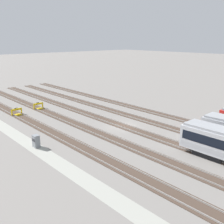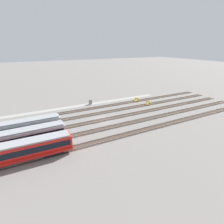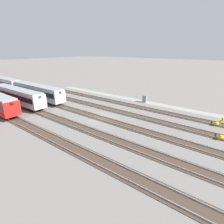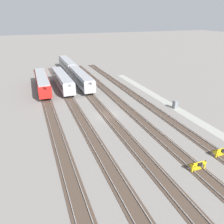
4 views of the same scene
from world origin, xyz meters
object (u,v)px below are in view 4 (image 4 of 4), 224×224
subway_car_front_row_right_inner (62,80)px  subway_car_front_row_centre (81,78)px  subway_car_front_row_leftmost (67,64)px  bumper_stop_near_inner_track (197,166)px  electrical_cabinet (175,105)px  subway_car_front_row_left_inner (42,82)px  bumper_stop_nearest_track (220,152)px

subway_car_front_row_right_inner → subway_car_front_row_centre: bearing=-90.0°
subway_car_front_row_leftmost → bumper_stop_near_inner_track: 58.20m
subway_car_front_row_centre → electrical_cabinet: (-21.96, -14.05, -1.24)m
electrical_cabinet → subway_car_front_row_leftmost: bearing=19.0°
subway_car_front_row_leftmost → subway_car_front_row_left_inner: bearing=152.8°
bumper_stop_nearest_track → electrical_cabinet: electrical_cabinet is taller
subway_car_front_row_right_inner → bumper_stop_near_inner_track: bearing=-165.9°
subway_car_front_row_centre → subway_car_front_row_right_inner: 4.84m
subway_car_front_row_right_inner → bumper_stop_near_inner_track: subway_car_front_row_right_inner is taller
subway_car_front_row_left_inner → subway_car_front_row_right_inner: same height
subway_car_front_row_leftmost → subway_car_front_row_left_inner: 21.32m
subway_car_front_row_left_inner → subway_car_front_row_right_inner: bearing=-90.0°
subway_car_front_row_left_inner → bumper_stop_nearest_track: subway_car_front_row_left_inner is taller
subway_car_front_row_leftmost → subway_car_front_row_left_inner: size_ratio=1.00×
subway_car_front_row_leftmost → subway_car_front_row_centre: 18.97m
bumper_stop_nearest_track → bumper_stop_near_inner_track: bearing=104.4°
subway_car_front_row_left_inner → bumper_stop_near_inner_track: bearing=-159.3°
subway_car_front_row_leftmost → subway_car_front_row_centre: same height
bumper_stop_nearest_track → bumper_stop_near_inner_track: same height
bumper_stop_near_inner_track → electrical_cabinet: 19.32m
subway_car_front_row_left_inner → subway_car_front_row_leftmost: bearing=-27.2°
subway_car_front_row_left_inner → bumper_stop_nearest_track: (-37.74, -19.63, -1.53)m
bumper_stop_near_inner_track → subway_car_front_row_centre: bearing=7.2°
subway_car_front_row_leftmost → subway_car_front_row_right_inner: (-18.97, 4.83, 0.00)m
subway_car_front_row_leftmost → subway_car_front_row_right_inner: size_ratio=1.00×
subway_car_front_row_right_inner → electrical_cabinet: (-21.96, -18.89, -1.24)m
subway_car_front_row_right_inner → bumper_stop_nearest_track: bearing=-158.7°
bumper_stop_near_inner_track → subway_car_front_row_leftmost: bearing=4.9°
subway_car_front_row_leftmost → electrical_cabinet: (-40.93, -14.06, -1.24)m
subway_car_front_row_leftmost → subway_car_front_row_centre: (-18.97, -0.02, 0.00)m
subway_car_front_row_leftmost → subway_car_front_row_right_inner: bearing=165.7°
subway_car_front_row_left_inner → subway_car_front_row_right_inner: 4.92m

